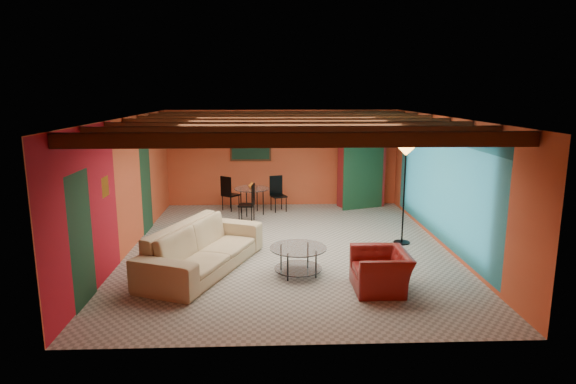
{
  "coord_description": "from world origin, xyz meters",
  "views": [
    {
      "loc": [
        -0.4,
        -9.78,
        3.22
      ],
      "look_at": [
        0.0,
        0.2,
        1.15
      ],
      "focal_mm": 30.59,
      "sensor_mm": 36.0,
      "label": 1
    }
  ],
  "objects_px": {
    "sofa": "(203,247)",
    "coffee_table": "(298,261)",
    "floor_lamp": "(404,195)",
    "armoire": "(361,170)",
    "armchair": "(381,271)",
    "potted_plant": "(363,124)",
    "dining_table": "(252,196)",
    "vase": "(252,175)"
  },
  "relations": [
    {
      "from": "potted_plant",
      "to": "armoire",
      "type": "bearing_deg",
      "value": 0.0
    },
    {
      "from": "sofa",
      "to": "coffee_table",
      "type": "height_order",
      "value": "sofa"
    },
    {
      "from": "sofa",
      "to": "vase",
      "type": "xyz_separation_m",
      "value": [
        0.75,
        4.12,
        0.63
      ]
    },
    {
      "from": "sofa",
      "to": "coffee_table",
      "type": "xyz_separation_m",
      "value": [
        1.71,
        -0.31,
        -0.17
      ]
    },
    {
      "from": "coffee_table",
      "to": "floor_lamp",
      "type": "bearing_deg",
      "value": 36.6
    },
    {
      "from": "coffee_table",
      "to": "armoire",
      "type": "bearing_deg",
      "value": 68.18
    },
    {
      "from": "armoire",
      "to": "vase",
      "type": "distance_m",
      "value": 3.15
    },
    {
      "from": "floor_lamp",
      "to": "potted_plant",
      "type": "relative_size",
      "value": 4.71
    },
    {
      "from": "sofa",
      "to": "potted_plant",
      "type": "bearing_deg",
      "value": -15.77
    },
    {
      "from": "dining_table",
      "to": "potted_plant",
      "type": "xyz_separation_m",
      "value": [
        3.05,
        0.79,
        1.84
      ]
    },
    {
      "from": "sofa",
      "to": "armoire",
      "type": "relative_size",
      "value": 1.38
    },
    {
      "from": "sofa",
      "to": "armchair",
      "type": "relative_size",
      "value": 2.89
    },
    {
      "from": "floor_lamp",
      "to": "coffee_table",
      "type": "bearing_deg",
      "value": -143.4
    },
    {
      "from": "sofa",
      "to": "armoire",
      "type": "distance_m",
      "value": 6.24
    },
    {
      "from": "sofa",
      "to": "armchair",
      "type": "distance_m",
      "value": 3.2
    },
    {
      "from": "armchair",
      "to": "vase",
      "type": "xyz_separation_m",
      "value": [
        -2.27,
        5.16,
        0.73
      ]
    },
    {
      "from": "coffee_table",
      "to": "armoire",
      "type": "xyz_separation_m",
      "value": [
        2.09,
        5.22,
        0.79
      ]
    },
    {
      "from": "armchair",
      "to": "armoire",
      "type": "relative_size",
      "value": 0.48
    },
    {
      "from": "floor_lamp",
      "to": "potted_plant",
      "type": "distance_m",
      "value": 3.71
    },
    {
      "from": "armchair",
      "to": "dining_table",
      "type": "bearing_deg",
      "value": -156.58
    },
    {
      "from": "potted_plant",
      "to": "vase",
      "type": "xyz_separation_m",
      "value": [
        -3.05,
        -0.79,
        -1.27
      ]
    },
    {
      "from": "potted_plant",
      "to": "vase",
      "type": "bearing_deg",
      "value": -165.47
    },
    {
      "from": "floor_lamp",
      "to": "dining_table",
      "type": "bearing_deg",
      "value": 140.85
    },
    {
      "from": "coffee_table",
      "to": "potted_plant",
      "type": "distance_m",
      "value": 5.99
    },
    {
      "from": "floor_lamp",
      "to": "vase",
      "type": "height_order",
      "value": "floor_lamp"
    },
    {
      "from": "sofa",
      "to": "armchair",
      "type": "bearing_deg",
      "value": -86.98
    },
    {
      "from": "sofa",
      "to": "potted_plant",
      "type": "xyz_separation_m",
      "value": [
        3.8,
        4.91,
        1.9
      ]
    },
    {
      "from": "floor_lamp",
      "to": "potted_plant",
      "type": "height_order",
      "value": "potted_plant"
    },
    {
      "from": "floor_lamp",
      "to": "vase",
      "type": "relative_size",
      "value": 12.16
    },
    {
      "from": "armoire",
      "to": "vase",
      "type": "bearing_deg",
      "value": 174.67
    },
    {
      "from": "armoire",
      "to": "dining_table",
      "type": "bearing_deg",
      "value": 174.67
    },
    {
      "from": "sofa",
      "to": "coffee_table",
      "type": "bearing_deg",
      "value": -78.25
    },
    {
      "from": "armchair",
      "to": "dining_table",
      "type": "relative_size",
      "value": 0.54
    },
    {
      "from": "vase",
      "to": "floor_lamp",
      "type": "bearing_deg",
      "value": -39.15
    },
    {
      "from": "coffee_table",
      "to": "potted_plant",
      "type": "bearing_deg",
      "value": 68.18
    },
    {
      "from": "armoire",
      "to": "potted_plant",
      "type": "relative_size",
      "value": 4.64
    },
    {
      "from": "potted_plant",
      "to": "coffee_table",
      "type": "bearing_deg",
      "value": -111.82
    },
    {
      "from": "dining_table",
      "to": "coffee_table",
      "type": "bearing_deg",
      "value": -77.77
    },
    {
      "from": "sofa",
      "to": "armoire",
      "type": "height_order",
      "value": "armoire"
    },
    {
      "from": "sofa",
      "to": "dining_table",
      "type": "height_order",
      "value": "dining_table"
    },
    {
      "from": "armchair",
      "to": "potted_plant",
      "type": "distance_m",
      "value": 6.32
    },
    {
      "from": "armchair",
      "to": "coffee_table",
      "type": "distance_m",
      "value": 1.5
    }
  ]
}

